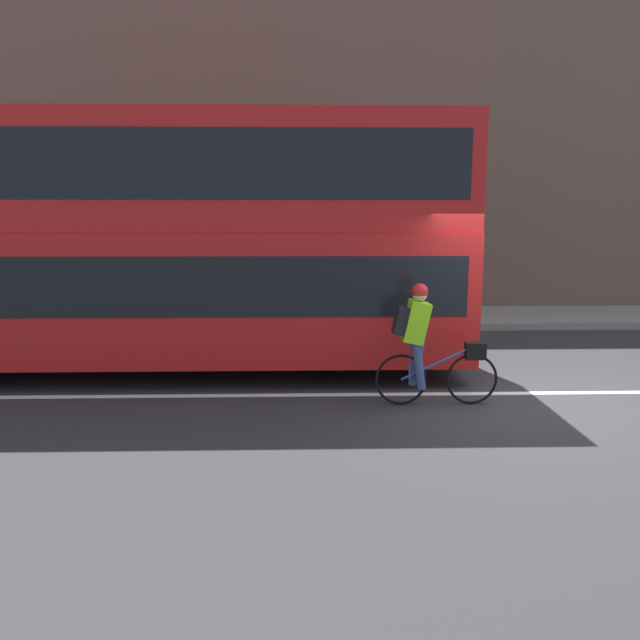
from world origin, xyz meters
TOP-DOWN VIEW (x-y plane):
  - ground_plane at (0.00, 0.00)m, footprint 80.00×80.00m
  - road_center_line at (0.00, 0.24)m, footprint 50.00×0.14m
  - sidewalk_curb at (0.00, 6.21)m, footprint 60.00×2.53m
  - building_facade at (0.00, 7.63)m, footprint 60.00×0.30m
  - bus at (-5.59, 1.64)m, footprint 10.14×2.52m
  - cyclist_on_bike at (-1.43, -0.23)m, footprint 1.63×0.32m
  - street_sign_post at (-0.57, 6.08)m, footprint 0.36×0.09m

SIDE VIEW (x-z plane):
  - ground_plane at x=0.00m, z-range 0.00..0.00m
  - road_center_line at x=0.00m, z-range 0.00..0.01m
  - sidewalk_curb at x=0.00m, z-range 0.00..0.15m
  - cyclist_on_bike at x=-1.43m, z-range 0.06..1.68m
  - street_sign_post at x=-0.57m, z-range 0.30..2.72m
  - bus at x=-5.59m, z-range 0.22..4.14m
  - building_facade at x=0.00m, z-range 0.00..7.76m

